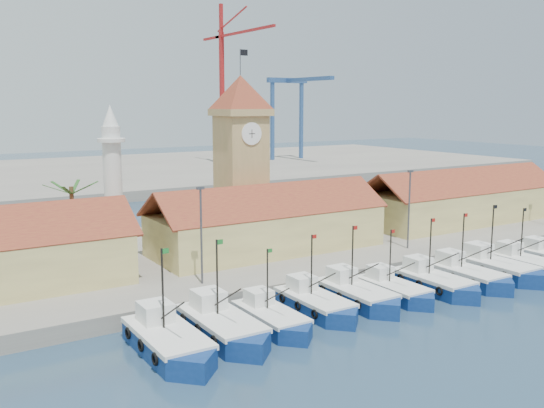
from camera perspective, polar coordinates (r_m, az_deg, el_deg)
ground at (r=54.21m, az=10.89°, el=-10.04°), size 400.00×400.00×0.00m
quay at (r=72.62m, az=-2.09°, el=-4.25°), size 140.00×32.00×1.50m
terminal at (r=152.27m, az=-18.49°, el=2.55°), size 240.00×80.00×2.00m
boat_0 at (r=45.32m, az=-9.63°, el=-12.83°), size 3.92×10.73×8.12m
boat_1 at (r=47.69m, az=-4.58°, el=-11.58°), size 3.89×10.67×8.07m
boat_2 at (r=49.62m, az=0.07°, el=-10.86°), size 3.28×8.97×6.79m
boat_3 at (r=53.07m, az=4.26°, el=-9.47°), size 3.47×9.50×7.19m
boat_4 at (r=55.73m, az=8.10°, el=-8.58°), size 3.61×9.89×7.48m
boat_5 at (r=58.01m, az=11.53°, el=-8.03°), size 3.26×8.92×6.75m
boat_6 at (r=60.89m, az=15.15°, el=-7.26°), size 3.59×9.84×7.44m
boat_7 at (r=64.22m, az=17.98°, el=-6.52°), size 3.61×9.90×7.49m
boat_8 at (r=67.82m, az=20.48°, el=-5.78°), size 3.83×10.48×7.93m
boat_9 at (r=71.12m, az=22.88°, el=-5.30°), size 3.49×9.55×7.23m
hall_center at (r=68.55m, az=-0.44°, el=-2.29°), size 27.04×10.13×7.61m
hall_right at (r=89.29m, az=17.34°, el=0.02°), size 31.20×10.13×7.61m
clock_tower at (r=72.54m, az=-2.93°, el=4.71°), size 5.80×5.80×22.70m
minaret at (r=68.72m, az=-14.75°, el=2.28°), size 3.00×3.00×16.30m
palm_tree at (r=66.02m, az=-18.24°, el=-1.23°), size 5.60×5.03×8.39m
lamp_posts at (r=61.81m, az=3.85°, el=-1.26°), size 80.70×0.25×9.03m
crane_red_right at (r=158.61m, az=-4.43°, el=11.94°), size 1.00×35.52×40.96m
gantry at (r=173.58m, az=2.05°, el=10.11°), size 13.00×22.00×23.20m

